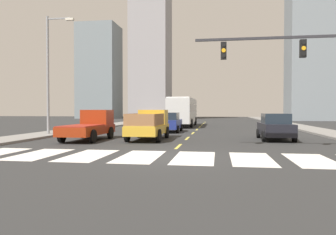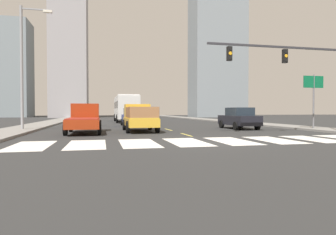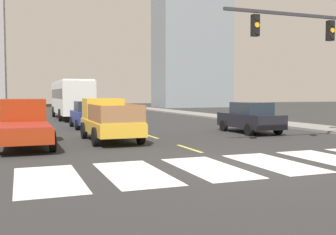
% 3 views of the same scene
% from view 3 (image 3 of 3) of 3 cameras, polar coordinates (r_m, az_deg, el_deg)
% --- Properties ---
extents(ground_plane, '(160.00, 160.00, 0.00)m').
position_cam_3_polar(ground_plane, '(12.40, 10.57, -6.78)').
color(ground_plane, '#2D2D2D').
extents(sidewalk_right, '(2.81, 110.00, 0.15)m').
position_cam_3_polar(sidewalk_right, '(33.37, 10.75, -0.28)').
color(sidewalk_right, gray).
rests_on(sidewalk_right, ground).
extents(crosswalk_stripe_1, '(1.63, 3.80, 0.01)m').
position_cam_3_polar(crosswalk_stripe_1, '(10.67, -16.90, -8.51)').
color(crosswalk_stripe_1, silver).
rests_on(crosswalk_stripe_1, ground).
extents(crosswalk_stripe_2, '(1.63, 3.80, 0.01)m').
position_cam_3_polar(crosswalk_stripe_2, '(11.05, -4.92, -7.97)').
color(crosswalk_stripe_2, silver).
rests_on(crosswalk_stripe_2, ground).
extents(crosswalk_stripe_3, '(1.63, 3.80, 0.01)m').
position_cam_3_polar(crosswalk_stripe_3, '(11.85, 5.82, -7.19)').
color(crosswalk_stripe_3, silver).
rests_on(crosswalk_stripe_3, ground).
extents(crosswalk_stripe_4, '(1.63, 3.80, 0.01)m').
position_cam_3_polar(crosswalk_stripe_4, '(13.01, 14.89, -6.34)').
color(crosswalk_stripe_4, silver).
rests_on(crosswalk_stripe_4, ground).
extents(crosswalk_stripe_5, '(1.63, 3.80, 0.01)m').
position_cam_3_polar(crosswalk_stripe_5, '(14.44, 22.30, -5.52)').
color(crosswalk_stripe_5, silver).
rests_on(crosswalk_stripe_5, ground).
extents(lane_dash_0, '(0.16, 2.40, 0.01)m').
position_cam_3_polar(lane_dash_0, '(15.91, 3.07, -4.47)').
color(lane_dash_0, '#D7C54A').
rests_on(lane_dash_0, ground).
extents(lane_dash_1, '(0.16, 2.40, 0.01)m').
position_cam_3_polar(lane_dash_1, '(20.55, -2.55, -2.68)').
color(lane_dash_1, '#D7C54A').
rests_on(lane_dash_1, ground).
extents(lane_dash_2, '(0.16, 2.40, 0.01)m').
position_cam_3_polar(lane_dash_2, '(25.33, -6.06, -1.55)').
color(lane_dash_2, '#D7C54A').
rests_on(lane_dash_2, ground).
extents(lane_dash_3, '(0.16, 2.40, 0.01)m').
position_cam_3_polar(lane_dash_3, '(30.18, -8.45, -0.77)').
color(lane_dash_3, '#D7C54A').
rests_on(lane_dash_3, ground).
extents(lane_dash_4, '(0.16, 2.40, 0.01)m').
position_cam_3_polar(lane_dash_4, '(35.07, -10.18, -0.21)').
color(lane_dash_4, '#D7C54A').
rests_on(lane_dash_4, ground).
extents(lane_dash_5, '(0.16, 2.40, 0.01)m').
position_cam_3_polar(lane_dash_5, '(39.99, -11.48, 0.21)').
color(lane_dash_5, '#D7C54A').
rests_on(lane_dash_5, ground).
extents(lane_dash_6, '(0.16, 2.40, 0.01)m').
position_cam_3_polar(lane_dash_6, '(44.93, -12.49, 0.54)').
color(lane_dash_6, '#D7C54A').
rests_on(lane_dash_6, ground).
extents(lane_dash_7, '(0.16, 2.40, 0.01)m').
position_cam_3_polar(lane_dash_7, '(49.88, -13.31, 0.80)').
color(lane_dash_7, '#D7C54A').
rests_on(lane_dash_7, ground).
extents(pickup_stakebed, '(2.18, 5.20, 1.96)m').
position_cam_3_polar(pickup_stakebed, '(18.84, -8.57, -0.42)').
color(pickup_stakebed, gold).
rests_on(pickup_stakebed, ground).
extents(pickup_dark, '(2.18, 5.20, 1.96)m').
position_cam_3_polar(pickup_dark, '(17.49, -20.01, -0.93)').
color(pickup_dark, maroon).
rests_on(pickup_dark, ground).
extents(city_bus, '(2.72, 10.80, 3.32)m').
position_cam_3_polar(city_bus, '(35.88, -13.77, 2.94)').
color(city_bus, silver).
rests_on(city_bus, ground).
extents(sedan_near_right, '(2.02, 4.40, 1.72)m').
position_cam_3_polar(sedan_near_right, '(25.93, -11.38, 0.41)').
color(sedan_near_right, navy).
rests_on(sedan_near_right, ground).
extents(sedan_mid, '(2.02, 4.40, 1.72)m').
position_cam_3_polar(sedan_mid, '(22.63, 11.73, -0.02)').
color(sedan_mid, black).
rests_on(sedan_mid, ground).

